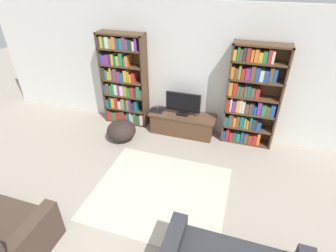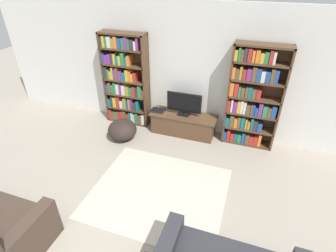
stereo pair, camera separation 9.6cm
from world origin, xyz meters
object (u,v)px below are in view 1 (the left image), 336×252
Objects in this scene: bookshelf_right at (250,97)px; tv_stand at (182,124)px; bookshelf_left at (124,82)px; laptop at (157,110)px; beanbag_ottoman at (121,130)px; television at (183,103)px.

bookshelf_right is 1.44× the size of tv_stand.
laptop is at bearing -8.61° from bookshelf_left.
beanbag_ottoman is at bearing -163.63° from bookshelf_right.
bookshelf_right is at bearing 3.72° from laptop.
bookshelf_left is 1.38m from television.
bookshelf_left reaches higher than laptop.
bookshelf_right is 1.92m from laptop.
bookshelf_right reaches higher than tv_stand.
television is at bearing 90.00° from tv_stand.
tv_stand is (1.35, -0.10, -0.74)m from bookshelf_left.
tv_stand is 1.93× the size of television.
laptop reaches higher than beanbag_ottoman.
bookshelf_left is 1.00× the size of bookshelf_right.
beanbag_ottoman is at bearing -73.03° from bookshelf_left.
bookshelf_left is 3.37× the size of beanbag_ottoman.
tv_stand is at bearing -175.25° from bookshelf_right.
bookshelf_left is 6.85× the size of laptop.
television is (-1.28, -0.10, -0.28)m from bookshelf_right.
bookshelf_left is at bearing -179.96° from bookshelf_right.
tv_stand is 4.76× the size of laptop.
bookshelf_left reaches higher than beanbag_ottoman.
bookshelf_right is 1.31m from television.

